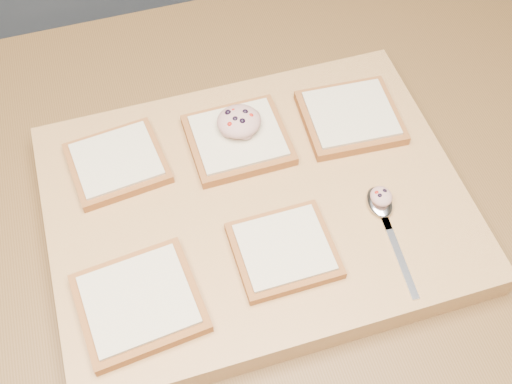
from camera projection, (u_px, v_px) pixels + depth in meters
ground at (296, 384)px, 1.60m from camera, size 4.00×4.00×0.00m
island_counter at (308, 311)px, 1.23m from camera, size 2.00×0.80×0.90m
cutting_board at (256, 207)px, 0.81m from camera, size 0.51×0.39×0.04m
bread_far_left at (117, 162)px, 0.81m from camera, size 0.13×0.12×0.02m
bread_far_center at (238, 139)px, 0.83m from camera, size 0.13×0.12×0.02m
bread_far_right at (351, 117)px, 0.85m from camera, size 0.13×0.12×0.02m
bread_near_left at (139, 302)px, 0.70m from camera, size 0.14×0.13×0.02m
bread_near_center at (284, 250)px, 0.74m from camera, size 0.11×0.11×0.02m
tuna_salad_dollop at (239, 121)px, 0.82m from camera, size 0.06×0.05×0.03m
spoon at (382, 210)px, 0.77m from camera, size 0.03×0.15×0.01m
spoon_salad at (381, 196)px, 0.77m from camera, size 0.03×0.03×0.02m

